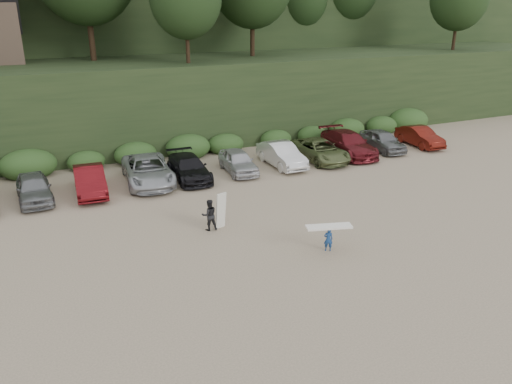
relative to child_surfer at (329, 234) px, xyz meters
name	(u,v)px	position (x,y,z in m)	size (l,w,h in m)	color
ground	(261,246)	(-2.41, 1.60, -0.79)	(120.00, 120.00, 0.00)	tan
parked_cars	(147,171)	(-4.94, 11.64, -0.02)	(39.72, 6.19, 1.65)	#AFB0B4
child_surfer	(329,234)	(0.00, 0.00, 0.00)	(2.00, 1.06, 1.16)	navy
adult_surfer	(210,214)	(-3.80, 4.10, -0.03)	(1.22, 0.63, 1.77)	black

